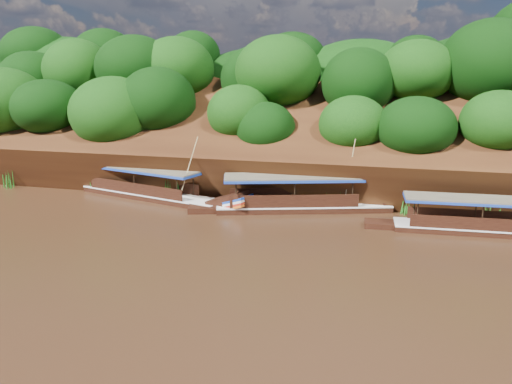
% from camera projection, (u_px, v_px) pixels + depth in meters
% --- Properties ---
extents(ground, '(160.00, 160.00, 0.00)m').
position_uv_depth(ground, '(297.00, 249.00, 29.79)').
color(ground, black).
rests_on(ground, ground).
extents(riverbank, '(120.00, 30.06, 19.40)m').
position_uv_depth(riverbank, '(339.00, 157.00, 50.67)').
color(riverbank, black).
rests_on(riverbank, ground).
extents(boat_0, '(14.45, 2.99, 5.76)m').
position_uv_depth(boat_0, '(502.00, 226.00, 32.39)').
color(boat_0, black).
rests_on(boat_0, ground).
extents(boat_1, '(15.55, 6.90, 6.07)m').
position_uv_depth(boat_1, '(314.00, 202.00, 38.02)').
color(boat_1, black).
rests_on(boat_1, ground).
extents(boat_2, '(16.26, 6.23, 5.93)m').
position_uv_depth(boat_2, '(159.00, 193.00, 41.19)').
color(boat_2, black).
rests_on(boat_2, ground).
extents(reeds, '(49.85, 2.53, 1.94)m').
position_uv_depth(reeds, '(269.00, 194.00, 39.54)').
color(reeds, '#206419').
rests_on(reeds, ground).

